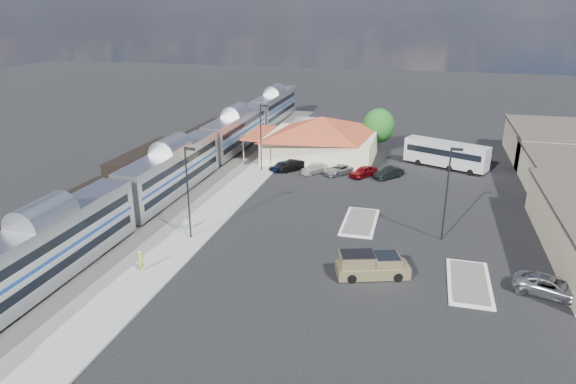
% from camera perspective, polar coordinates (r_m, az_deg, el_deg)
% --- Properties ---
extents(ground, '(280.00, 280.00, 0.00)m').
position_cam_1_polar(ground, '(51.70, 3.29, -3.82)').
color(ground, black).
rests_on(ground, ground).
extents(railbed, '(16.00, 100.00, 0.12)m').
position_cam_1_polar(railbed, '(65.64, -13.46, 0.93)').
color(railbed, '#4C4944').
rests_on(railbed, ground).
extents(platform, '(5.50, 92.00, 0.18)m').
position_cam_1_polar(platform, '(60.25, -6.76, -0.33)').
color(platform, gray).
rests_on(platform, ground).
extents(passenger_train, '(3.00, 104.00, 5.55)m').
position_cam_1_polar(passenger_train, '(60.50, -12.68, 2.18)').
color(passenger_train, silver).
rests_on(passenger_train, ground).
extents(freight_cars, '(2.80, 46.00, 4.00)m').
position_cam_1_polar(freight_cars, '(67.03, -15.62, 2.81)').
color(freight_cars, black).
rests_on(freight_cars, ground).
extents(station_depot, '(18.35, 12.24, 6.20)m').
position_cam_1_polar(station_depot, '(73.92, 3.68, 6.04)').
color(station_depot, beige).
rests_on(station_depot, ground).
extents(traffic_island_south, '(3.30, 7.50, 0.21)m').
position_cam_1_polar(traffic_island_south, '(52.92, 7.98, -3.30)').
color(traffic_island_south, silver).
rests_on(traffic_island_south, ground).
extents(traffic_island_north, '(3.30, 7.50, 0.21)m').
position_cam_1_polar(traffic_island_north, '(43.88, 19.47, -9.44)').
color(traffic_island_north, silver).
rests_on(traffic_island_north, ground).
extents(lamp_plat_s, '(1.08, 0.25, 9.00)m').
position_cam_1_polar(lamp_plat_s, '(47.75, -11.01, 0.67)').
color(lamp_plat_s, black).
rests_on(lamp_plat_s, ground).
extents(lamp_plat_n, '(1.08, 0.25, 9.00)m').
position_cam_1_polar(lamp_plat_n, '(67.41, -2.97, 6.62)').
color(lamp_plat_n, black).
rests_on(lamp_plat_n, ground).
extents(lamp_lot, '(1.08, 0.25, 9.00)m').
position_cam_1_polar(lamp_lot, '(49.00, 17.39, 0.60)').
color(lamp_lot, black).
rests_on(lamp_lot, ground).
extents(tree_depot, '(4.71, 4.71, 6.63)m').
position_cam_1_polar(tree_depot, '(78.50, 10.04, 7.26)').
color(tree_depot, '#382314').
rests_on(tree_depot, ground).
extents(pickup_truck, '(6.20, 3.84, 2.01)m').
position_cam_1_polar(pickup_truck, '(42.62, 9.40, -8.09)').
color(pickup_truck, tan).
rests_on(pickup_truck, ground).
extents(suv, '(5.86, 4.01, 1.49)m').
position_cam_1_polar(suv, '(44.37, 27.16, -9.32)').
color(suv, '#A1A4A9').
rests_on(suv, ground).
extents(coach_bus, '(11.27, 6.76, 3.61)m').
position_cam_1_polar(coach_bus, '(72.92, 17.15, 4.14)').
color(coach_bus, silver).
rests_on(coach_bus, ground).
extents(person_a, '(0.53, 0.72, 1.80)m').
position_cam_1_polar(person_a, '(44.24, -15.97, -7.36)').
color(person_a, gold).
rests_on(person_a, platform).
extents(person_b, '(0.63, 0.80, 1.62)m').
position_cam_1_polar(person_b, '(51.03, -11.39, -3.33)').
color(person_b, silver).
rests_on(person_b, platform).
extents(parked_car_a, '(3.45, 3.88, 1.27)m').
position_cam_1_polar(parked_car_a, '(69.05, -0.70, 2.93)').
color(parked_car_a, '#0B183B').
rests_on(parked_car_a, ground).
extents(parked_car_b, '(4.21, 4.27, 1.47)m').
position_cam_1_polar(parked_car_b, '(68.96, 0.47, 2.99)').
color(parked_car_b, black).
rests_on(parked_car_b, ground).
extents(parked_car_c, '(4.18, 4.51, 1.27)m').
position_cam_1_polar(parked_car_c, '(68.01, 3.02, 2.64)').
color(parked_car_c, silver).
rests_on(parked_car_c, ground).
extents(parked_car_d, '(4.62, 4.84, 1.27)m').
position_cam_1_polar(parked_car_d, '(67.75, 5.72, 2.50)').
color(parked_car_d, gray).
rests_on(parked_car_d, ground).
extents(parked_car_e, '(3.82, 4.33, 1.42)m').
position_cam_1_polar(parked_car_e, '(67.04, 8.38, 2.26)').
color(parked_car_e, maroon).
rests_on(parked_car_e, ground).
extents(parked_car_f, '(3.92, 4.27, 1.42)m').
position_cam_1_polar(parked_car_f, '(67.08, 11.12, 2.10)').
color(parked_car_f, black).
rests_on(parked_car_f, ground).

